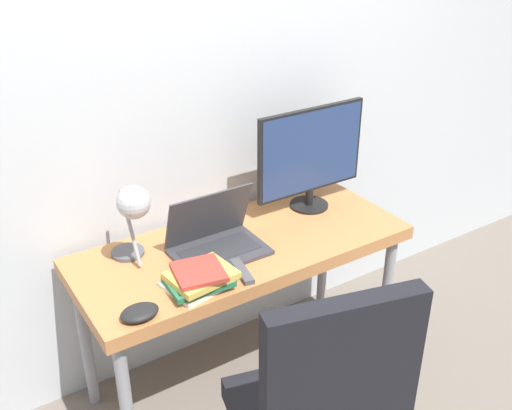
{
  "coord_description": "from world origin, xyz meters",
  "views": [
    {
      "loc": [
        -1.14,
        -1.58,
        2.09
      ],
      "look_at": [
        0.05,
        0.27,
        0.94
      ],
      "focal_mm": 42.0,
      "sensor_mm": 36.0,
      "label": 1
    }
  ],
  "objects_px": {
    "laptop": "(216,240)",
    "book_stack": "(199,278)",
    "desk_lamp": "(133,209)",
    "office_chair": "(323,406)",
    "game_controller": "(140,313)",
    "monitor": "(311,155)"
  },
  "relations": [
    {
      "from": "laptop",
      "to": "book_stack",
      "type": "distance_m",
      "value": 0.27
    },
    {
      "from": "desk_lamp",
      "to": "office_chair",
      "type": "height_order",
      "value": "desk_lamp"
    },
    {
      "from": "office_chair",
      "to": "game_controller",
      "type": "bearing_deg",
      "value": 124.5
    },
    {
      "from": "laptop",
      "to": "book_stack",
      "type": "relative_size",
      "value": 1.4
    },
    {
      "from": "laptop",
      "to": "office_chair",
      "type": "relative_size",
      "value": 0.34
    },
    {
      "from": "game_controller",
      "to": "desk_lamp",
      "type": "bearing_deg",
      "value": 67.81
    },
    {
      "from": "book_stack",
      "to": "monitor",
      "type": "bearing_deg",
      "value": 22.3
    },
    {
      "from": "office_chair",
      "to": "monitor",
      "type": "bearing_deg",
      "value": 55.58
    },
    {
      "from": "desk_lamp",
      "to": "office_chair",
      "type": "xyz_separation_m",
      "value": [
        0.26,
        -0.86,
        -0.42
      ]
    },
    {
      "from": "monitor",
      "to": "game_controller",
      "type": "distance_m",
      "value": 1.1
    },
    {
      "from": "monitor",
      "to": "book_stack",
      "type": "xyz_separation_m",
      "value": [
        -0.75,
        -0.31,
        -0.22
      ]
    },
    {
      "from": "desk_lamp",
      "to": "office_chair",
      "type": "distance_m",
      "value": 0.99
    },
    {
      "from": "game_controller",
      "to": "book_stack",
      "type": "bearing_deg",
      "value": 10.08
    },
    {
      "from": "book_stack",
      "to": "game_controller",
      "type": "xyz_separation_m",
      "value": [
        -0.26,
        -0.05,
        -0.02
      ]
    },
    {
      "from": "desk_lamp",
      "to": "laptop",
      "type": "bearing_deg",
      "value": -10.44
    },
    {
      "from": "office_chair",
      "to": "game_controller",
      "type": "distance_m",
      "value": 0.7
    },
    {
      "from": "laptop",
      "to": "desk_lamp",
      "type": "distance_m",
      "value": 0.39
    },
    {
      "from": "desk_lamp",
      "to": "book_stack",
      "type": "relative_size",
      "value": 1.35
    },
    {
      "from": "desk_lamp",
      "to": "game_controller",
      "type": "bearing_deg",
      "value": -112.19
    },
    {
      "from": "laptop",
      "to": "desk_lamp",
      "type": "relative_size",
      "value": 1.04
    },
    {
      "from": "monitor",
      "to": "office_chair",
      "type": "distance_m",
      "value": 1.19
    },
    {
      "from": "monitor",
      "to": "game_controller",
      "type": "height_order",
      "value": "monitor"
    }
  ]
}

